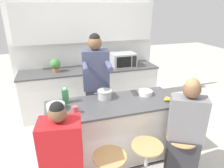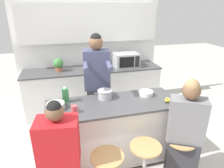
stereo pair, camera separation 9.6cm
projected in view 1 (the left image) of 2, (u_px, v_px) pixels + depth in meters
ground_plane at (113, 158)px, 3.03m from camera, size 16.00×16.00×0.00m
wall_back at (86, 37)px, 4.13m from camera, size 3.01×0.22×2.70m
back_counter at (91, 90)px, 4.26m from camera, size 2.80×0.64×0.94m
kitchen_island at (113, 132)px, 2.85m from camera, size 1.78×0.67×0.93m
bar_stool_center_right at (146, 164)px, 2.45m from camera, size 0.38×0.38×0.62m
bar_stool_rightmost at (179, 156)px, 2.58m from camera, size 0.38×0.38×0.62m
person_cooking at (96, 91)px, 3.14m from camera, size 0.46×0.60×1.79m
person_wrapped_blanket at (63, 163)px, 2.08m from camera, size 0.45×0.34×1.34m
person_seated_near at (184, 136)px, 2.47m from camera, size 0.47×0.41×1.41m
cooking_pot at (105, 94)px, 2.79m from camera, size 0.29×0.21×0.12m
fruit_bowl at (56, 107)px, 2.50m from camera, size 0.23×0.23×0.08m
mixing_bowl_steel at (145, 93)px, 2.92m from camera, size 0.20×0.20×0.07m
coffee_cup_near at (75, 110)px, 2.42m from camera, size 0.10×0.07×0.09m
banana_bunch at (168, 99)px, 2.73m from camera, size 0.17×0.12×0.05m
juice_carton at (65, 96)px, 2.65m from camera, size 0.08×0.08×0.22m
microwave at (123, 60)px, 4.18m from camera, size 0.50×0.36×0.29m
potted_plant at (55, 65)px, 3.84m from camera, size 0.19×0.19×0.26m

